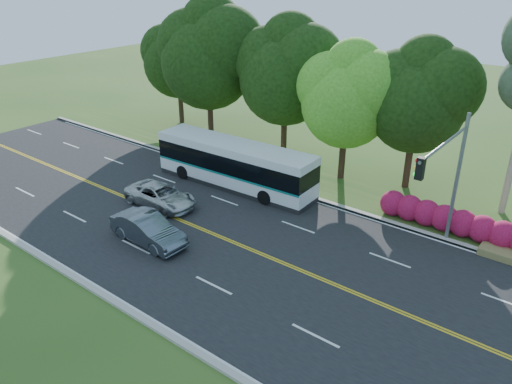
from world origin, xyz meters
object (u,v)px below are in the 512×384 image
Objects in this scene: sedan at (148,229)px; suv at (161,196)px; transit_bus at (235,165)px; traffic_signal at (448,170)px.

suv is at bearing 41.20° from sedan.
suv is (-2.78, 3.37, -0.10)m from sedan.
transit_bus reaches higher than suv.
transit_bus reaches higher than sedan.
transit_bus is 2.48× the size of sedan.
transit_bus is 2.42× the size of suv.
transit_bus is 5.33m from suv.
suv is at bearing -110.72° from transit_bus.
traffic_signal is at bearing -74.19° from suv.
suv is (-1.66, -4.99, -0.81)m from transit_bus.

